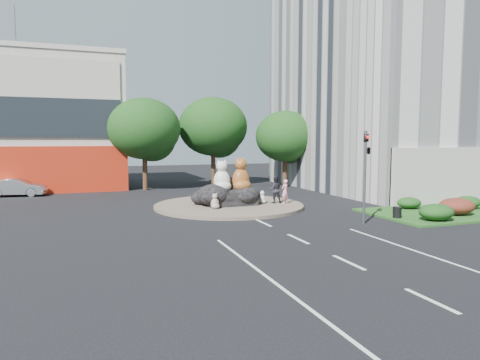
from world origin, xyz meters
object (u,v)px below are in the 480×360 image
Objects in this scene: kitten_calico at (215,201)px; cat_white at (222,175)px; kitten_white at (262,197)px; pedestrian_dark at (275,190)px; litter_bin at (397,212)px; cat_tabby at (241,174)px; parked_car at (17,187)px; pedestrian_pink at (285,192)px.

cat_white is at bearing 63.89° from kitten_calico.
cat_white is 2.13× the size of kitten_calico.
kitten_white is (3.68, 1.08, -0.05)m from kitten_calico.
litter_bin is at bearing 134.03° from pedestrian_dark.
cat_tabby reaches higher than cat_white.
cat_white is at bearing 137.32° from litter_bin.
parked_car reaches higher than kitten_calico.
cat_tabby is 1.24× the size of pedestrian_dark.
pedestrian_pink is at bearing -22.66° from cat_tabby.
kitten_calico is (-0.89, -1.36, -1.47)m from cat_white.
kitten_calico is 3.84m from kitten_white.
kitten_calico is at bearing 153.41° from kitten_white.
cat_tabby reaches higher than kitten_white.
litter_bin is at bearing -96.68° from kitten_white.
cat_tabby is at bearing 8.71° from pedestrian_dark.
pedestrian_pink is 21.62m from parked_car.
kitten_calico is 0.23× the size of parked_car.
pedestrian_pink is 2.63× the size of litter_bin.
cat_white is 3.19m from kitten_white.
pedestrian_pink is at bearing 119.80° from litter_bin.
pedestrian_dark is at bearing 19.41° from kitten_calico.
kitten_calico is 0.62× the size of pedestrian_pink.
cat_tabby is 3.72× the size of litter_bin.
kitten_white is 0.49× the size of pedestrian_dark.
parked_car is (-14.97, 11.48, -1.54)m from cat_tabby.
cat_white reaches higher than pedestrian_pink.
pedestrian_pink is at bearing -62.16° from kitten_white.
pedestrian_dark is (4.59, 1.00, 0.43)m from kitten_calico.
kitten_calico is 10.82m from litter_bin.
pedestrian_pink is (1.45, -0.50, 0.36)m from kitten_white.
kitten_white is 1.58m from pedestrian_pink.
kitten_white is at bearing -45.25° from pedestrian_pink.
parked_car is (-17.94, 12.07, -0.31)m from pedestrian_pink.
pedestrian_pink is (2.98, -0.58, -1.24)m from cat_tabby.
kitten_white is 0.21× the size of parked_car.
kitten_calico is at bearing -19.66° from pedestrian_pink.
cat_tabby is 18.93m from parked_car.
cat_tabby reaches higher than parked_car.
pedestrian_dark is (3.71, -0.35, -1.04)m from cat_white.
parked_car is at bearing 130.93° from cat_tabby.
pedestrian_dark is (-0.54, 0.42, 0.11)m from pedestrian_pink.
parked_car is at bearing -21.33° from pedestrian_dark.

